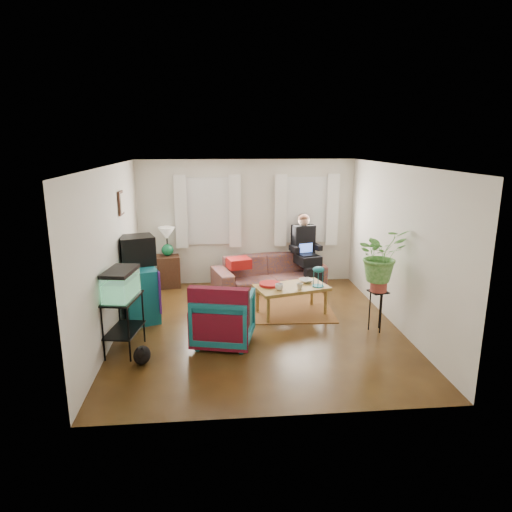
{
  "coord_description": "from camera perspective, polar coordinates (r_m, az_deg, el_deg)",
  "views": [
    {
      "loc": [
        -0.68,
        -6.91,
        2.96
      ],
      "look_at": [
        0.0,
        0.4,
        1.1
      ],
      "focal_mm": 32.0,
      "sensor_mm": 36.0,
      "label": 1
    }
  ],
  "objects": [
    {
      "name": "cup_a",
      "position": [
        7.73,
        2.93,
        -3.86
      ],
      "size": [
        0.17,
        0.17,
        0.11
      ],
      "primitive_type": "imported",
      "rotation": [
        0.0,
        0.0,
        0.26
      ],
      "color": "white",
      "rests_on": "coffee_table"
    },
    {
      "name": "aquarium_stand",
      "position": [
        6.86,
        -16.18,
        -8.24
      ],
      "size": [
        0.52,
        0.78,
        0.81
      ],
      "primitive_type": "cube",
      "rotation": [
        0.0,
        0.0,
        -0.16
      ],
      "color": "black",
      "rests_on": "floor"
    },
    {
      "name": "wall_back",
      "position": [
        9.58,
        -1.16,
        4.23
      ],
      "size": [
        4.5,
        0.01,
        2.6
      ],
      "primitive_type": "cube",
      "color": "silver",
      "rests_on": "floor"
    },
    {
      "name": "aquarium",
      "position": [
        6.65,
        -16.54,
        -3.31
      ],
      "size": [
        0.46,
        0.71,
        0.43
      ],
      "primitive_type": "cube",
      "rotation": [
        0.0,
        0.0,
        -0.16
      ],
      "color": "#7FD899",
      "rests_on": "aquarium_stand"
    },
    {
      "name": "seated_person",
      "position": [
        9.64,
        6.16,
        0.41
      ],
      "size": [
        0.73,
        0.82,
        1.35
      ],
      "primitive_type": null,
      "rotation": [
        0.0,
        0.0,
        0.26
      ],
      "color": "black",
      "rests_on": "sofa"
    },
    {
      "name": "coffee_table",
      "position": [
        8.04,
        4.43,
        -5.5
      ],
      "size": [
        1.36,
        0.97,
        0.51
      ],
      "primitive_type": "cube",
      "rotation": [
        0.0,
        0.0,
        0.26
      ],
      "color": "brown",
      "rests_on": "floor"
    },
    {
      "name": "area_rug",
      "position": [
        8.39,
        2.44,
        -6.4
      ],
      "size": [
        2.08,
        1.7,
        0.01
      ],
      "primitive_type": "cube",
      "rotation": [
        0.0,
        0.0,
        -0.05
      ],
      "color": "brown",
      "rests_on": "floor"
    },
    {
      "name": "floor",
      "position": [
        7.55,
        0.28,
        -8.87
      ],
      "size": [
        4.5,
        5.0,
        0.01
      ],
      "primitive_type": "cube",
      "color": "#4F2B14",
      "rests_on": "ground"
    },
    {
      "name": "crt_tv",
      "position": [
        7.99,
        -14.7,
        0.71
      ],
      "size": [
        0.69,
        0.66,
        0.49
      ],
      "primitive_type": "cube",
      "rotation": [
        0.0,
        0.0,
        0.33
      ],
      "color": "black",
      "rests_on": "dresser"
    },
    {
      "name": "sofa",
      "position": [
        9.37,
        1.64,
        -1.38
      ],
      "size": [
        2.42,
        1.45,
        0.89
      ],
      "primitive_type": "imported",
      "rotation": [
        0.0,
        0.0,
        0.26
      ],
      "color": "brown",
      "rests_on": "floor"
    },
    {
      "name": "plant_stand",
      "position": [
        7.56,
        14.87,
        -6.64
      ],
      "size": [
        0.34,
        0.34,
        0.66
      ],
      "primitive_type": "cube",
      "rotation": [
        0.0,
        0.0,
        0.25
      ],
      "color": "black",
      "rests_on": "floor"
    },
    {
      "name": "bowl",
      "position": [
        8.18,
        6.28,
        -3.08
      ],
      "size": [
        0.3,
        0.3,
        0.06
      ],
      "primitive_type": "imported",
      "rotation": [
        0.0,
        0.0,
        0.26
      ],
      "color": "white",
      "rests_on": "coffee_table"
    },
    {
      "name": "window_left",
      "position": [
        9.5,
        -6.0,
        5.59
      ],
      "size": [
        1.08,
        0.04,
        1.38
      ],
      "primitive_type": "cube",
      "color": "white",
      "rests_on": "wall_back"
    },
    {
      "name": "armchair",
      "position": [
        6.87,
        -4.05,
        -7.44
      ],
      "size": [
        1.0,
        0.96,
        0.86
      ],
      "primitive_type": "imported",
      "rotation": [
        0.0,
        0.0,
        2.91
      ],
      "color": "#12586E",
      "rests_on": "floor"
    },
    {
      "name": "birdcage",
      "position": [
        7.94,
        7.79,
        -2.54
      ],
      "size": [
        0.25,
        0.25,
        0.36
      ],
      "primitive_type": null,
      "rotation": [
        0.0,
        0.0,
        0.26
      ],
      "color": "#115B6B",
      "rests_on": "coffee_table"
    },
    {
      "name": "side_table",
      "position": [
        9.66,
        -10.88,
        -1.86
      ],
      "size": [
        0.51,
        0.51,
        0.66
      ],
      "primitive_type": "cube",
      "rotation": [
        0.0,
        0.0,
        0.14
      ],
      "color": "#3F2417",
      "rests_on": "floor"
    },
    {
      "name": "wall_left",
      "position": [
        7.28,
        -17.62,
        0.36
      ],
      "size": [
        0.01,
        5.0,
        2.6
      ],
      "primitive_type": "cube",
      "color": "silver",
      "rests_on": "floor"
    },
    {
      "name": "dresser",
      "position": [
        8.08,
        -14.41,
        -4.29
      ],
      "size": [
        0.81,
        1.13,
        0.91
      ],
      "primitive_type": "cube",
      "rotation": [
        0.0,
        0.0,
        0.33
      ],
      "color": "#116366",
      "rests_on": "floor"
    },
    {
      "name": "curtains_left",
      "position": [
        9.42,
        -6.01,
        5.52
      ],
      "size": [
        1.36,
        0.06,
        1.5
      ],
      "primitive_type": "cube",
      "color": "white",
      "rests_on": "wall_back"
    },
    {
      "name": "wall_right",
      "position": [
        7.69,
        17.23,
        1.1
      ],
      "size": [
        0.01,
        5.0,
        2.6
      ],
      "primitive_type": "cube",
      "color": "silver",
      "rests_on": "floor"
    },
    {
      "name": "snack_tray",
      "position": [
        7.97,
        1.76,
        -3.54
      ],
      "size": [
        0.47,
        0.47,
        0.04
      ],
      "primitive_type": "cylinder",
      "rotation": [
        0.0,
        0.0,
        0.26
      ],
      "color": "#B21414",
      "rests_on": "coffee_table"
    },
    {
      "name": "serape_throw",
      "position": [
        6.5,
        -4.7,
        -7.03
      ],
      "size": [
        0.89,
        0.4,
        0.71
      ],
      "primitive_type": "cube",
      "rotation": [
        0.0,
        0.0,
        -0.23
      ],
      "color": "#9E0A0A",
      "rests_on": "armchair"
    },
    {
      "name": "window_right",
      "position": [
        9.69,
        6.27,
        5.76
      ],
      "size": [
        1.08,
        0.04,
        1.38
      ],
      "primitive_type": "cube",
      "color": "white",
      "rests_on": "wall_back"
    },
    {
      "name": "potted_plant",
      "position": [
        7.32,
        15.25,
        -0.85
      ],
      "size": [
        0.89,
        0.82,
        0.84
      ],
      "primitive_type": "imported",
      "rotation": [
        0.0,
        0.0,
        0.25
      ],
      "color": "#599947",
      "rests_on": "plant_stand"
    },
    {
      "name": "table_lamp",
      "position": [
        9.51,
        -11.05,
        1.69
      ],
      "size": [
        0.38,
        0.38,
        0.6
      ],
      "primitive_type": null,
      "rotation": [
        0.0,
        0.0,
        0.14
      ],
      "color": "white",
      "rests_on": "side_table"
    },
    {
      "name": "black_cat",
      "position": [
        6.53,
        -14.07,
        -11.71
      ],
      "size": [
        0.24,
        0.36,
        0.3
      ],
      "primitive_type": "ellipsoid",
      "rotation": [
        0.0,
        0.0,
        0.02
      ],
      "color": "black",
      "rests_on": "floor"
    },
    {
      "name": "picture_frame",
      "position": [
        7.98,
        -16.47,
        6.36
      ],
      "size": [
        0.04,
        0.32,
        0.4
      ],
      "primitive_type": "cube",
      "color": "#3D2616",
      "rests_on": "wall_left"
    },
    {
      "name": "curtains_right",
      "position": [
        9.61,
        6.36,
        5.69
      ],
      "size": [
        1.36,
        0.06,
        1.5
      ],
      "primitive_type": "cube",
      "color": "white",
      "rests_on": "wall_back"
    },
    {
      "name": "ceiling",
      "position": [
        6.95,
        0.31,
        11.25
      ],
      "size": [
        4.5,
        5.0,
        0.01
      ],
      "primitive_type": "cube",
      "color": "white",
      "rests_on": "wall_back"
    },
    {
      "name": "wall_front",
      "position": [
        4.76,
        3.24,
        -6.19
      ],
      "size": [
        4.5,
        0.01,
        2.6
      ],
      "primitive_type": "cube",
      "color": "silver",
      "rests_on": "floor"
    },
    {
      "name": "cup_b",
      "position": [
        7.79,
        5.47,
        -3.79
      ],
      "size": [
        0.14,
        0.14,
        0.11
      ],
      "primitive_type": "imported",
      "rotation": [
        0.0,
        0.0,
        0.26
      ],
      "color": "beige",
      "rests_on": "coffee_table"
    }
  ]
}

